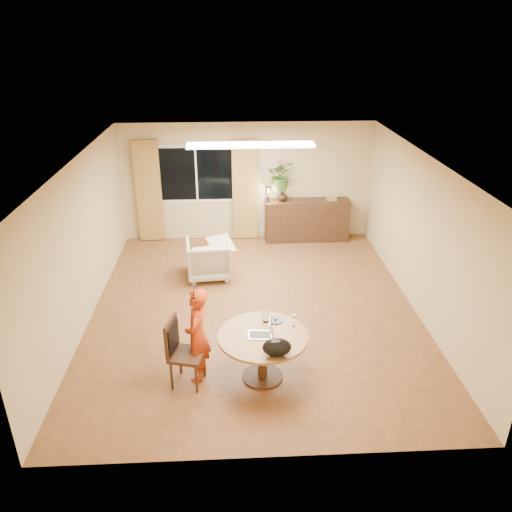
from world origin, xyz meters
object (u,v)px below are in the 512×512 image
at_px(sideboard, 307,220).
at_px(dining_table, 263,344).
at_px(dining_chair, 187,353).
at_px(armchair, 208,258).
at_px(child, 197,335).

bearing_deg(sideboard, dining_table, -105.11).
height_order(dining_chair, sideboard, dining_chair).
bearing_deg(dining_chair, dining_table, 18.34).
xyz_separation_m(dining_table, armchair, (-0.84, 3.12, -0.17)).
bearing_deg(sideboard, dining_chair, -115.34).
bearing_deg(armchair, sideboard, -147.08).
bearing_deg(dining_chair, sideboard, 79.45).
distance_m(dining_table, sideboard, 5.01).
xyz_separation_m(dining_table, sideboard, (1.31, 4.84, -0.08)).
bearing_deg(armchair, child, 83.58).
bearing_deg(child, armchair, -172.75).
distance_m(dining_table, armchair, 3.24).
bearing_deg(child, sideboard, 163.33).
height_order(dining_chair, armchair, dining_chair).
height_order(armchair, sideboard, sideboard).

